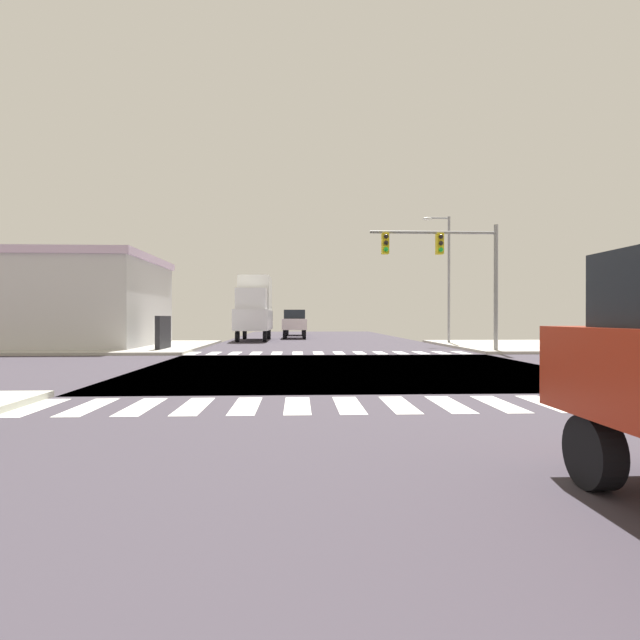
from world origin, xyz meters
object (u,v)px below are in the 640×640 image
bank_building (11,302)px  suv_trailing_5 (295,321)px  suv_queued_4 (295,321)px  box_truck_middle_1 (254,306)px  traffic_signal_mast (447,258)px  street_lamp (445,268)px

bank_building → suv_trailing_5: bearing=50.6°
suv_queued_4 → suv_trailing_5: 7.29m
suv_trailing_5 → box_truck_middle_1: bearing=74.4°
suv_queued_4 → suv_trailing_5: same height
box_truck_middle_1 → traffic_signal_mast: bearing=126.3°
street_lamp → suv_queued_4: street_lamp is taller
traffic_signal_mast → street_lamp: size_ratio=0.77×
bank_building → suv_trailing_5: 25.28m
suv_queued_4 → box_truck_middle_1: 4.72m
bank_building → suv_queued_4: bearing=37.3°
street_lamp → box_truck_middle_1: bearing=152.4°
suv_queued_4 → street_lamp: bearing=133.7°
street_lamp → box_truck_middle_1: size_ratio=1.13×
street_lamp → box_truck_middle_1: 14.39m
suv_trailing_5 → traffic_signal_mast: bearing=106.6°
traffic_signal_mast → bank_building: (-23.46, 5.42, -1.96)m
traffic_signal_mast → box_truck_middle_1: bearing=126.3°
bank_building → suv_trailing_5: (16.04, 19.51, -1.23)m
street_lamp → bank_building: street_lamp is taller
suv_queued_4 → suv_trailing_5: bearing=-90.0°
traffic_signal_mast → bank_building: bearing=167.0°
traffic_signal_mast → box_truck_middle_1: size_ratio=0.87×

